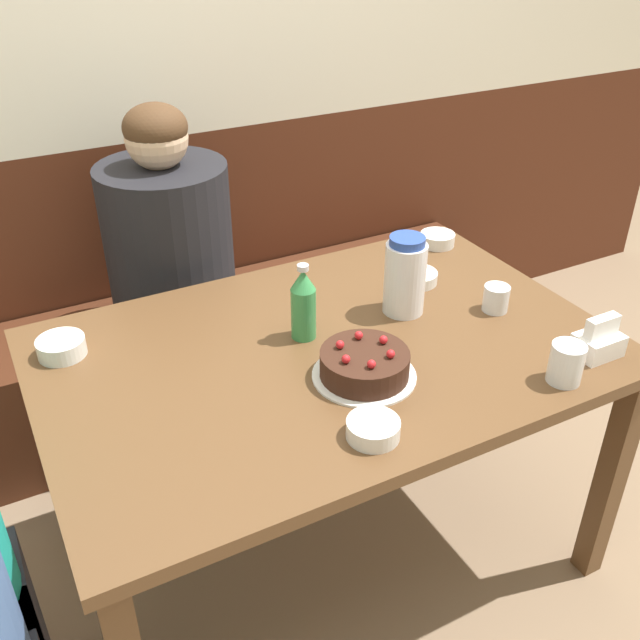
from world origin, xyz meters
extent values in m
plane|color=#846B51|center=(0.00, 0.00, 0.00)|extent=(12.00, 12.00, 0.00)
cube|color=#4C2314|center=(0.00, 1.05, 0.49)|extent=(4.80, 0.04, 0.99)
cube|color=#472314|center=(0.00, 0.83, 0.22)|extent=(2.20, 0.38, 0.45)
cube|color=brown|center=(0.00, 0.00, 0.71)|extent=(1.39, 0.92, 0.03)
cube|color=brown|center=(0.65, -0.41, 0.35)|extent=(0.06, 0.06, 0.70)
cube|color=brown|center=(-0.65, 0.41, 0.35)|extent=(0.06, 0.06, 0.70)
cube|color=brown|center=(0.65, 0.41, 0.35)|extent=(0.06, 0.06, 0.70)
cylinder|color=white|center=(0.02, -0.15, 0.73)|extent=(0.24, 0.24, 0.01)
cylinder|color=#381E14|center=(0.02, -0.15, 0.77)|extent=(0.21, 0.21, 0.06)
sphere|color=red|center=(-0.02, -0.10, 0.81)|extent=(0.02, 0.02, 0.02)
sphere|color=red|center=(-0.04, -0.16, 0.81)|extent=(0.02, 0.02, 0.02)
sphere|color=red|center=(0.00, -0.21, 0.81)|extent=(0.02, 0.02, 0.02)
sphere|color=red|center=(0.06, -0.19, 0.81)|extent=(0.02, 0.02, 0.02)
sphere|color=red|center=(0.08, -0.13, 0.81)|extent=(0.02, 0.02, 0.02)
sphere|color=red|center=(0.03, -0.09, 0.81)|extent=(0.02, 0.02, 0.02)
cylinder|color=white|center=(0.26, 0.06, 0.83)|extent=(0.11, 0.11, 0.19)
cylinder|color=#28479E|center=(0.26, 0.06, 0.94)|extent=(0.09, 0.09, 0.02)
cylinder|color=#388E4C|center=(-0.03, 0.07, 0.80)|extent=(0.06, 0.06, 0.14)
cone|color=#388E4C|center=(-0.03, 0.07, 0.89)|extent=(0.06, 0.06, 0.05)
cylinder|color=silver|center=(-0.03, 0.07, 0.93)|extent=(0.03, 0.03, 0.01)
cube|color=white|center=(0.56, -0.33, 0.76)|extent=(0.11, 0.08, 0.05)
cube|color=white|center=(0.56, -0.33, 0.81)|extent=(0.09, 0.03, 0.05)
cylinder|color=white|center=(-0.58, 0.27, 0.75)|extent=(0.12, 0.12, 0.04)
cylinder|color=white|center=(0.39, 0.18, 0.75)|extent=(0.12, 0.12, 0.03)
cylinder|color=white|center=(-0.07, -0.34, 0.75)|extent=(0.11, 0.11, 0.04)
cylinder|color=white|center=(0.59, 0.35, 0.75)|extent=(0.11, 0.11, 0.04)
cylinder|color=silver|center=(0.41, -0.38, 0.78)|extent=(0.08, 0.08, 0.10)
cylinder|color=silver|center=(0.48, -0.05, 0.77)|extent=(0.07, 0.07, 0.07)
cube|color=#33333D|center=(-0.17, 0.72, 0.23)|extent=(0.30, 0.34, 0.45)
cylinder|color=black|center=(-0.17, 0.72, 0.73)|extent=(0.40, 0.40, 0.55)
sphere|color=beige|center=(-0.17, 0.72, 1.08)|extent=(0.18, 0.18, 0.18)
ellipsoid|color=#4C331E|center=(-0.17, 0.72, 1.12)|extent=(0.19, 0.19, 0.14)
camera|label=1|loc=(-0.70, -1.29, 1.71)|focal=40.00mm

